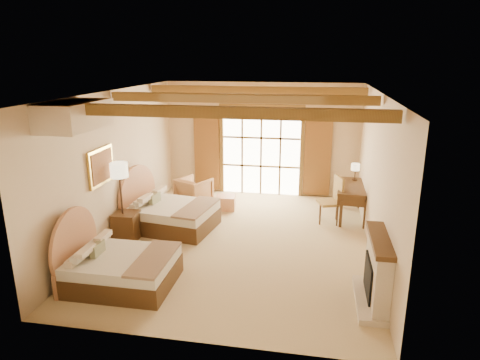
% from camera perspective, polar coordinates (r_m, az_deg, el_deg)
% --- Properties ---
extents(floor, '(7.00, 7.00, 0.00)m').
position_cam_1_polar(floor, '(9.45, -0.04, -8.12)').
color(floor, beige).
rests_on(floor, ground).
extents(wall_back, '(5.50, 0.00, 5.50)m').
position_cam_1_polar(wall_back, '(12.28, 2.89, 5.44)').
color(wall_back, beige).
rests_on(wall_back, ground).
extents(wall_left, '(0.00, 7.00, 7.00)m').
position_cam_1_polar(wall_left, '(9.76, -16.14, 1.99)').
color(wall_left, beige).
rests_on(wall_left, ground).
extents(wall_right, '(0.00, 7.00, 7.00)m').
position_cam_1_polar(wall_right, '(8.85, 17.75, 0.42)').
color(wall_right, beige).
rests_on(wall_right, ground).
extents(ceiling, '(7.00, 7.00, 0.00)m').
position_cam_1_polar(ceiling, '(8.63, -0.05, 11.62)').
color(ceiling, '#A97537').
rests_on(ceiling, ground).
extents(ceiling_beams, '(5.39, 4.60, 0.18)m').
position_cam_1_polar(ceiling_beams, '(8.64, -0.05, 10.83)').
color(ceiling_beams, brown).
rests_on(ceiling_beams, ceiling).
extents(french_doors, '(3.95, 0.08, 2.60)m').
position_cam_1_polar(french_doors, '(12.29, 2.83, 3.79)').
color(french_doors, white).
rests_on(french_doors, ground).
extents(fireplace, '(0.46, 1.40, 1.16)m').
position_cam_1_polar(fireplace, '(7.37, 17.70, -11.91)').
color(fireplace, beige).
rests_on(fireplace, ground).
extents(painting, '(0.06, 0.95, 0.75)m').
position_cam_1_polar(painting, '(9.06, -18.01, 1.74)').
color(painting, '#DEBB50').
rests_on(painting, wall_left).
extents(canopy_valance, '(0.70, 1.40, 0.45)m').
position_cam_1_polar(canopy_valance, '(7.63, -21.14, 8.05)').
color(canopy_valance, '#F5E1C4').
rests_on(canopy_valance, ceiling).
extents(bed_near, '(1.81, 1.42, 1.20)m').
position_cam_1_polar(bed_near, '(7.96, -16.44, -10.84)').
color(bed_near, '#4B3319').
rests_on(bed_near, floor).
extents(bed_far, '(2.11, 1.71, 1.26)m').
position_cam_1_polar(bed_far, '(10.16, -9.80, -4.26)').
color(bed_far, '#4B3319').
rests_on(bed_far, floor).
extents(nightstand, '(0.54, 0.54, 0.62)m').
position_cam_1_polar(nightstand, '(9.73, -14.90, -5.96)').
color(nightstand, '#4B3319').
rests_on(nightstand, floor).
extents(floor_lamp, '(0.37, 0.37, 1.75)m').
position_cam_1_polar(floor_lamp, '(9.34, -15.78, 0.65)').
color(floor_lamp, '#332218').
rests_on(floor_lamp, floor).
extents(armchair, '(1.06, 1.07, 0.74)m').
position_cam_1_polar(armchair, '(11.67, -6.17, -1.46)').
color(armchair, '#AD794B').
rests_on(armchair, floor).
extents(ottoman, '(0.55, 0.55, 0.36)m').
position_cam_1_polar(ottoman, '(11.29, -1.92, -3.00)').
color(ottoman, tan).
rests_on(ottoman, floor).
extents(desk, '(0.78, 1.58, 0.83)m').
position_cam_1_polar(desk, '(10.99, 14.60, -2.62)').
color(desk, '#4B3319').
rests_on(desk, floor).
extents(desk_chair, '(0.66, 0.64, 1.14)m').
position_cam_1_polar(desk_chair, '(10.56, 11.91, -3.72)').
color(desk_chair, '#A48547').
rests_on(desk_chair, floor).
extents(desk_lamp, '(0.22, 0.22, 0.43)m').
position_cam_1_polar(desk_lamp, '(11.28, 15.15, 1.60)').
color(desk_lamp, '#332218').
rests_on(desk_lamp, desk).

